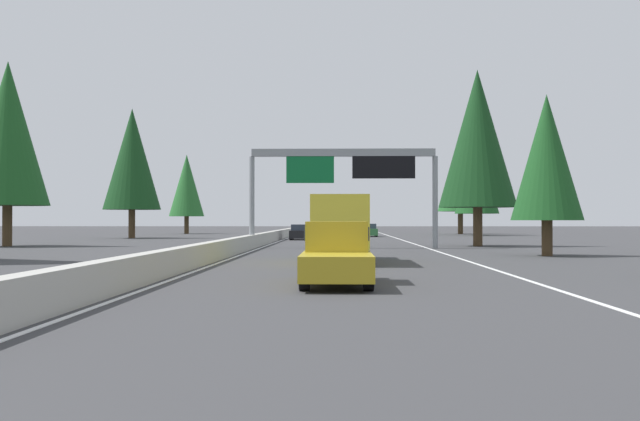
{
  "coord_description": "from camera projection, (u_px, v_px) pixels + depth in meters",
  "views": [
    {
      "loc": [
        -2.77,
        -5.59,
        1.91
      ],
      "look_at": [
        53.16,
        -4.17,
        2.6
      ],
      "focal_mm": 42.58,
      "sensor_mm": 36.0,
      "label": 1
    }
  ],
  "objects": [
    {
      "name": "sign_gantry_overhead",
      "position": [
        346.0,
        169.0,
        50.88
      ],
      "size": [
        0.5,
        12.68,
        6.68
      ],
      "color": "gray",
      "rests_on": "ground"
    },
    {
      "name": "ground_plane",
      "position": [
        272.0,
        243.0,
        62.86
      ],
      "size": [
        320.0,
        320.0,
        0.0
      ],
      "primitive_type": "plane",
      "color": "#38383A"
    },
    {
      "name": "sedan_distant_b",
      "position": [
        369.0,
        231.0,
        86.01
      ],
      "size": [
        4.4,
        1.8,
        1.47
      ],
      "color": "#2D6B38",
      "rests_on": "ground"
    },
    {
      "name": "conifer_right_near",
      "position": [
        547.0,
        158.0,
        40.13
      ],
      "size": [
        3.78,
        3.78,
        8.58
      ],
      "color": "#4C3823",
      "rests_on": "ground"
    },
    {
      "name": "shoulder_stripe_right",
      "position": [
        401.0,
        240.0,
        72.57
      ],
      "size": [
        160.0,
        0.16,
        0.01
      ],
      "primitive_type": "cube",
      "color": "silver",
      "rests_on": "ground"
    },
    {
      "name": "shoulder_stripe_median",
      "position": [
        284.0,
        240.0,
        72.85
      ],
      "size": [
        160.0,
        0.16,
        0.01
      ],
      "primitive_type": "cube",
      "color": "silver",
      "rests_on": "ground"
    },
    {
      "name": "conifer_left_far",
      "position": [
        187.0,
        186.0,
        103.67
      ],
      "size": [
        4.78,
        4.78,
        10.86
      ],
      "color": "#4C3823",
      "rests_on": "ground"
    },
    {
      "name": "conifer_left_near",
      "position": [
        8.0,
        133.0,
        54.58
      ],
      "size": [
        5.89,
        5.89,
        13.39
      ],
      "color": "#4C3823",
      "rests_on": "ground"
    },
    {
      "name": "conifer_right_distant",
      "position": [
        460.0,
        171.0,
        101.57
      ],
      "size": [
        6.09,
        6.09,
        13.83
      ],
      "color": "#4C3823",
      "rests_on": "ground"
    },
    {
      "name": "conifer_right_mid",
      "position": [
        478.0,
        139.0,
        54.84
      ],
      "size": [
        5.64,
        5.64,
        12.81
      ],
      "color": "#4C3823",
      "rests_on": "ground"
    },
    {
      "name": "median_barrier",
      "position": [
        285.0,
        233.0,
        82.87
      ],
      "size": [
        180.0,
        0.56,
        0.9
      ],
      "primitive_type": "cube",
      "color": "#ADAAA3",
      "rests_on": "ground"
    },
    {
      "name": "box_truck_far_center",
      "position": [
        340.0,
        226.0,
        34.3
      ],
      "size": [
        8.5,
        2.4,
        2.95
      ],
      "color": "gold",
      "rests_on": "ground"
    },
    {
      "name": "sedan_mid_left",
      "position": [
        300.0,
        233.0,
        72.44
      ],
      "size": [
        4.4,
        1.8,
        1.47
      ],
      "color": "black",
      "rests_on": "ground"
    },
    {
      "name": "conifer_right_far",
      "position": [
        477.0,
        175.0,
        91.6
      ],
      "size": [
        5.32,
        5.32,
        12.08
      ],
      "color": "#4C3823",
      "rests_on": "ground"
    },
    {
      "name": "conifer_left_mid",
      "position": [
        132.0,
        159.0,
        78.82
      ],
      "size": [
        5.95,
        5.95,
        13.52
      ],
      "color": "#4C3823",
      "rests_on": "ground"
    },
    {
      "name": "pickup_distant_a",
      "position": [
        337.0,
        253.0,
        22.6
      ],
      "size": [
        5.6,
        2.0,
        1.86
      ],
      "color": "#AD931E",
      "rests_on": "ground"
    }
  ]
}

